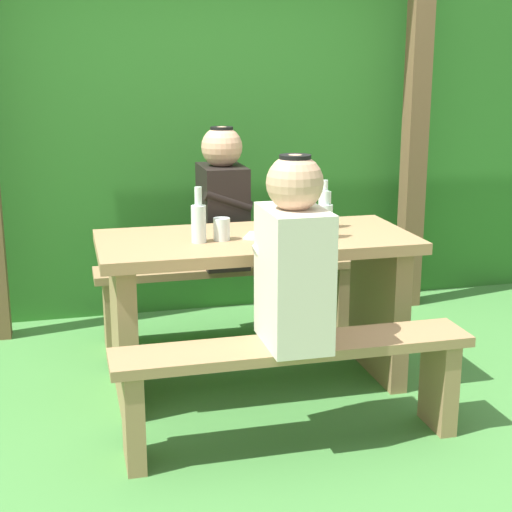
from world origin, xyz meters
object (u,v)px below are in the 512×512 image
bench_near (294,372)px  cell_phone (254,236)px  bottle_left (325,219)px  bench_far (228,285)px  person_white_shirt (294,258)px  bottle_center (199,221)px  bottle_right (325,209)px  person_black_coat (223,202)px  drinking_glass (222,229)px  picnic_table (256,284)px

bench_near → cell_phone: size_ratio=10.00×
bottle_left → cell_phone: 0.32m
bench_far → cell_phone: cell_phone is taller
bench_near → person_white_shirt: person_white_shirt is taller
bottle_center → bottle_right: bearing=12.1°
bottle_right → cell_phone: size_ratio=1.62×
bench_far → bottle_left: 0.91m
person_black_coat → bottle_center: 0.69m
drinking_glass → cell_phone: 0.16m
picnic_table → bottle_left: (0.28, -0.11, 0.31)m
cell_phone → person_black_coat: bearing=117.3°
picnic_table → person_black_coat: 0.65m
bench_near → bottle_left: 0.74m
bottle_left → cell_phone: (-0.30, 0.10, -0.08)m
bottle_center → bench_far: bearing=67.7°
bench_far → bottle_right: bearing=-56.1°
bench_near → bottle_left: (0.28, 0.48, 0.49)m
bottle_left → cell_phone: size_ratio=1.51×
person_black_coat → bottle_center: size_ratio=2.98×
picnic_table → bench_far: (0.00, 0.60, -0.18)m
picnic_table → cell_phone: cell_phone is taller
person_white_shirt → cell_phone: 0.58m
bottle_left → bottle_right: bearing=71.8°
picnic_table → bench_far: bearing=90.0°
picnic_table → bottle_center: 0.42m
person_black_coat → drinking_glass: bearing=-102.1°
person_black_coat → bottle_center: (-0.24, -0.65, 0.04)m
bottle_center → bench_near: bearing=-64.0°
bench_near → cell_phone: bearing=91.2°
person_white_shirt → person_black_coat: (-0.02, 1.19, 0.00)m
bench_far → cell_phone: 0.73m
drinking_glass → cell_phone: size_ratio=0.70×
drinking_glass → bench_far: bearing=75.6°
drinking_glass → cell_phone: bearing=8.8°
bottle_center → drinking_glass: bearing=9.2°
cell_phone → bottle_left: bearing=6.5°
bench_far → person_black_coat: 0.45m
bench_far → bottle_center: 0.86m
bench_near → bottle_left: bearing=59.6°
bench_near → bottle_center: bearing=116.0°
bottle_center → bottle_left: bearing=-6.6°
bench_near → bottle_center: bottle_center is taller
bench_far → drinking_glass: bearing=-104.4°
bench_near → bench_far: size_ratio=1.00×
person_white_shirt → bottle_left: size_ratio=3.40×
person_white_shirt → cell_phone: person_white_shirt is taller
bench_far → person_black_coat: bearing=-173.2°
bench_far → bottle_center: bottle_center is taller
bench_near → person_black_coat: 1.27m
bottle_right → cell_phone: bearing=-165.7°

